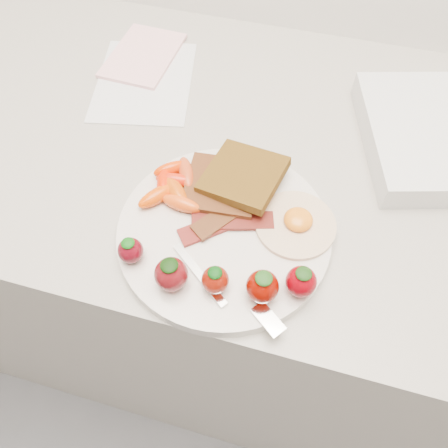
# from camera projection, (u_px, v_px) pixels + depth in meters

# --- Properties ---
(counter) EXTENTS (2.00, 0.60, 0.90)m
(counter) POSITION_uv_depth(u_px,v_px,m) (253.00, 279.00, 1.03)
(counter) COLOR gray
(counter) RESTS_ON ground
(plate) EXTENTS (0.27, 0.27, 0.02)m
(plate) POSITION_uv_depth(u_px,v_px,m) (224.00, 232.00, 0.56)
(plate) COLOR beige
(plate) RESTS_ON counter
(toast_lower) EXTENTS (0.10, 0.10, 0.01)m
(toast_lower) POSITION_uv_depth(u_px,v_px,m) (221.00, 186.00, 0.58)
(toast_lower) COLOR black
(toast_lower) RESTS_ON plate
(toast_upper) EXTENTS (0.11, 0.11, 0.02)m
(toast_upper) POSITION_uv_depth(u_px,v_px,m) (243.00, 175.00, 0.57)
(toast_upper) COLOR black
(toast_upper) RESTS_ON toast_lower
(fried_egg) EXTENTS (0.13, 0.13, 0.02)m
(fried_egg) POSITION_uv_depth(u_px,v_px,m) (296.00, 223.00, 0.55)
(fried_egg) COLOR white
(fried_egg) RESTS_ON plate
(bacon_strips) EXTENTS (0.12, 0.11, 0.01)m
(bacon_strips) POSITION_uv_depth(u_px,v_px,m) (227.00, 219.00, 0.55)
(bacon_strips) COLOR #510E10
(bacon_strips) RESTS_ON plate
(baby_carrots) EXTENTS (0.09, 0.10, 0.02)m
(baby_carrots) POSITION_uv_depth(u_px,v_px,m) (173.00, 186.00, 0.57)
(baby_carrots) COLOR red
(baby_carrots) RESTS_ON plate
(strawberries) EXTENTS (0.23, 0.07, 0.05)m
(strawberries) POSITION_uv_depth(u_px,v_px,m) (221.00, 276.00, 0.49)
(strawberries) COLOR #560711
(strawberries) RESTS_ON plate
(fork) EXTENTS (0.15, 0.09, 0.00)m
(fork) POSITION_uv_depth(u_px,v_px,m) (230.00, 294.00, 0.50)
(fork) COLOR white
(fork) RESTS_ON plate
(paper_sheet) EXTENTS (0.20, 0.24, 0.00)m
(paper_sheet) POSITION_uv_depth(u_px,v_px,m) (144.00, 81.00, 0.73)
(paper_sheet) COLOR silver
(paper_sheet) RESTS_ON counter
(notepad) EXTENTS (0.11, 0.16, 0.01)m
(notepad) POSITION_uv_depth(u_px,v_px,m) (143.00, 55.00, 0.76)
(notepad) COLOR #F6B3B7
(notepad) RESTS_ON paper_sheet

